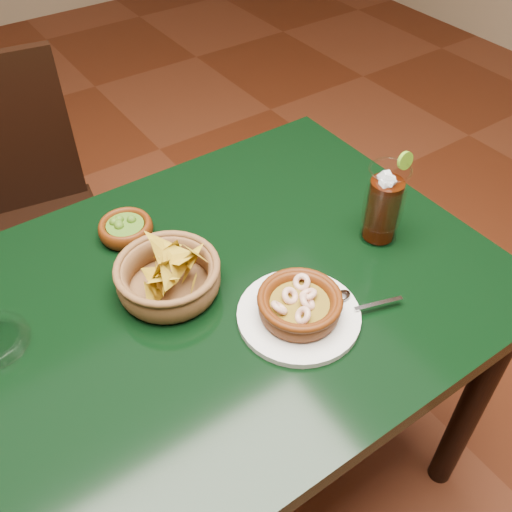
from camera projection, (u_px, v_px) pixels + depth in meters
ground at (210, 483)px, 1.57m from camera, size 7.00×7.00×0.00m
dining_table at (192, 337)px, 1.12m from camera, size 1.20×0.80×0.75m
dining_chair at (20, 223)px, 1.57m from camera, size 0.50×0.50×0.94m
shrimp_plate at (300, 307)px, 1.01m from camera, size 0.29×0.22×0.07m
chip_basket at (168, 276)px, 1.05m from camera, size 0.23×0.23×0.13m
guacamole_ramekin at (126, 229)px, 1.17m from camera, size 0.13×0.13×0.04m
cola_drink at (384, 205)px, 1.13m from camera, size 0.17×0.17×0.19m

